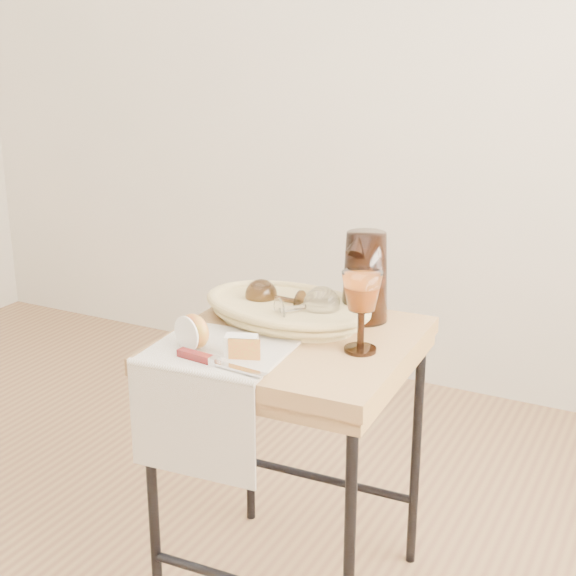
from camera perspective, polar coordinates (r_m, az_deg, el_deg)
The scene contains 11 objects.
wall_back at distance 3.11m, azimuth 4.54°, elevation 18.07°, with size 3.60×0.00×2.70m, color beige.
side_table at distance 1.98m, azimuth 0.27°, elevation -12.47°, with size 0.53×0.53×0.67m, color brown, non-canonical shape.
tea_towel at distance 1.76m, azimuth -4.77°, elevation -4.30°, with size 0.29×0.26×0.01m, color silver.
bread_basket at distance 1.91m, azimuth -0.09°, elevation -1.66°, with size 0.37×0.25×0.05m, color #9A8055, non-canonical shape.
goblet_lying_a at distance 1.93m, azimuth -0.73°, elevation -0.70°, with size 0.13×0.08×0.08m, color #4F361C, non-canonical shape.
goblet_lying_b at distance 1.86m, azimuth 1.10°, elevation -1.32°, with size 0.14×0.09×0.09m, color white, non-canonical shape.
pitcher at distance 1.92m, azimuth 5.38°, elevation 0.78°, with size 0.15×0.23×0.25m, color black, non-canonical shape.
wine_goblet at distance 1.73m, azimuth 5.11°, elevation -1.66°, with size 0.09×0.09×0.18m, color white, non-canonical shape.
apple_half at distance 1.76m, azimuth -6.50°, elevation -2.98°, with size 0.08×0.04×0.08m, color #B73024.
apple_wedge at distance 1.71m, azimuth -3.27°, elevation -4.02°, with size 0.07×0.04×0.05m, color white.
table_knife at distance 1.67m, azimuth -4.91°, elevation -5.12°, with size 0.21×0.02×0.02m, color silver, non-canonical shape.
Camera 1 is at (1.21, -1.06, 1.34)m, focal length 51.25 mm.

